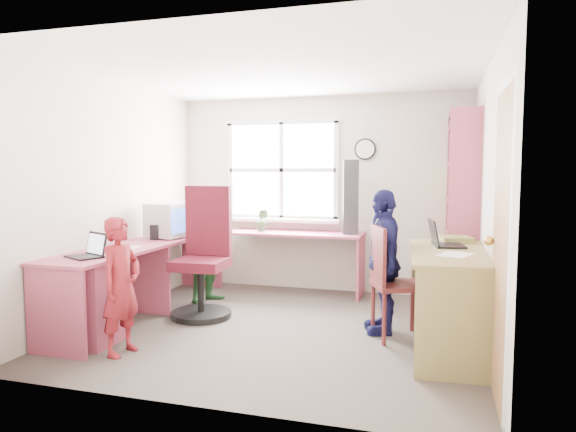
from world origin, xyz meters
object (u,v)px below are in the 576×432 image
object	(u,v)px
laptop_right	(443,240)
person_navy	(383,261)
bookshelf	(462,217)
person_red	(121,286)
wooden_chair	(391,278)
person_green	(213,252)
crt_monitor	(167,221)
right_desk	(452,278)
cd_tower	(351,197)
potted_plant	(262,220)
laptop_left	(89,251)
l_desk	(142,279)
swivel_chair	(204,260)

from	to	relation	value
laptop_right	person_navy	distance (m)	0.56
bookshelf	person_red	bearing A→B (deg)	-140.96
wooden_chair	laptop_right	bearing A→B (deg)	-6.43
laptop_right	person_green	bearing A→B (deg)	66.12
crt_monitor	person_red	world-z (taller)	crt_monitor
right_desk	cd_tower	distance (m)	2.01
potted_plant	person_red	size ratio (longest dim) A/B	0.24
cd_tower	potted_plant	xyz separation A→B (m)	(-1.09, -0.03, -0.30)
wooden_chair	laptop_left	size ratio (longest dim) A/B	2.62
l_desk	right_desk	xyz separation A→B (m)	(2.83, 0.14, 0.15)
right_desk	cd_tower	bearing A→B (deg)	121.59
bookshelf	laptop_left	world-z (taller)	bookshelf
bookshelf	person_navy	xyz separation A→B (m)	(-0.72, -1.01, -0.34)
bookshelf	potted_plant	bearing A→B (deg)	174.81
laptop_left	potted_plant	size ratio (longest dim) A/B	1.41
crt_monitor	cd_tower	world-z (taller)	cd_tower
l_desk	potted_plant	distance (m)	1.85
bookshelf	wooden_chair	world-z (taller)	bookshelf
laptop_left	potted_plant	world-z (taller)	potted_plant
l_desk	right_desk	size ratio (longest dim) A/B	2.00
wooden_chair	person_red	world-z (taller)	person_red
l_desk	crt_monitor	bearing A→B (deg)	100.99
l_desk	person_green	size ratio (longest dim) A/B	2.55
l_desk	bookshelf	bearing A→B (deg)	26.43
crt_monitor	laptop_left	bearing A→B (deg)	-78.62
swivel_chair	potted_plant	world-z (taller)	swivel_chair
bookshelf	laptop_left	size ratio (longest dim) A/B	5.49
right_desk	laptop_right	world-z (taller)	laptop_right
crt_monitor	person_green	bearing A→B (deg)	43.93
person_red	person_navy	size ratio (longest dim) A/B	0.85
wooden_chair	cd_tower	size ratio (longest dim) A/B	1.15
wooden_chair	laptop_left	distance (m)	2.64
right_desk	laptop_left	size ratio (longest dim) A/B	3.86
crt_monitor	person_navy	xyz separation A→B (m)	(2.39, -0.31, -0.28)
person_navy	cd_tower	bearing A→B (deg)	-172.44
person_red	cd_tower	bearing A→B (deg)	-24.72
laptop_right	cd_tower	size ratio (longest dim) A/B	0.44
potted_plant	laptop_right	bearing A→B (deg)	-30.96
person_navy	bookshelf	bearing A→B (deg)	129.80
potted_plant	person_green	xyz separation A→B (m)	(-0.37, -0.65, -0.31)
wooden_chair	laptop_left	world-z (taller)	wooden_chair
wooden_chair	person_navy	distance (m)	0.22
l_desk	person_navy	bearing A→B (deg)	11.64
bookshelf	potted_plant	distance (m)	2.33
swivel_chair	laptop_left	distance (m)	1.22
person_green	laptop_right	bearing A→B (deg)	-88.37
right_desk	swivel_chair	world-z (taller)	swivel_chair
wooden_chair	potted_plant	size ratio (longest dim) A/B	3.71
right_desk	swivel_chair	distance (m)	2.45
crt_monitor	person_navy	bearing A→B (deg)	4.55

